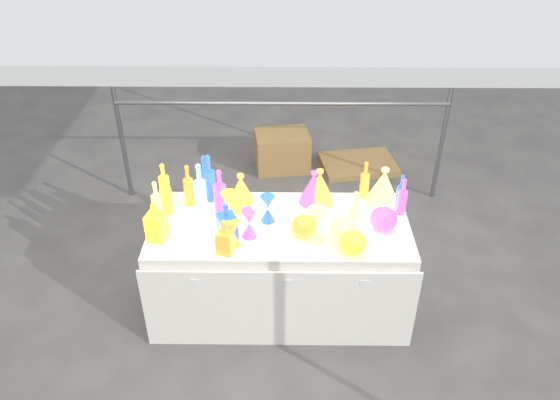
{
  "coord_description": "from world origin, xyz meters",
  "views": [
    {
      "loc": [
        0.03,
        -3.05,
        3.0
      ],
      "look_at": [
        0.0,
        0.0,
        0.95
      ],
      "focal_mm": 35.0,
      "sensor_mm": 36.0,
      "label": 1
    }
  ],
  "objects_px": {
    "cardboard_box_closed": "(282,151)",
    "lampshade_0": "(241,191)",
    "globe_0": "(353,244)",
    "decanter_0": "(156,221)",
    "hourglass_0": "(233,233)",
    "bottle_0": "(164,181)",
    "display_table": "(280,266)"
  },
  "relations": [
    {
      "from": "decanter_0",
      "to": "globe_0",
      "type": "relative_size",
      "value": 1.62
    },
    {
      "from": "bottle_0",
      "to": "globe_0",
      "type": "distance_m",
      "value": 1.46
    },
    {
      "from": "hourglass_0",
      "to": "globe_0",
      "type": "height_order",
      "value": "hourglass_0"
    },
    {
      "from": "cardboard_box_closed",
      "to": "decanter_0",
      "type": "xyz_separation_m",
      "value": [
        -0.81,
        -2.22,
        0.69
      ]
    },
    {
      "from": "globe_0",
      "to": "lampshade_0",
      "type": "height_order",
      "value": "lampshade_0"
    },
    {
      "from": "display_table",
      "to": "cardboard_box_closed",
      "type": "bearing_deg",
      "value": 89.93
    },
    {
      "from": "cardboard_box_closed",
      "to": "globe_0",
      "type": "relative_size",
      "value": 3.18
    },
    {
      "from": "display_table",
      "to": "lampshade_0",
      "type": "distance_m",
      "value": 0.62
    },
    {
      "from": "hourglass_0",
      "to": "globe_0",
      "type": "bearing_deg",
      "value": -5.15
    },
    {
      "from": "hourglass_0",
      "to": "display_table",
      "type": "bearing_deg",
      "value": 36.76
    },
    {
      "from": "cardboard_box_closed",
      "to": "hourglass_0",
      "type": "bearing_deg",
      "value": -106.08
    },
    {
      "from": "cardboard_box_closed",
      "to": "lampshade_0",
      "type": "relative_size",
      "value": 2.05
    },
    {
      "from": "cardboard_box_closed",
      "to": "decanter_0",
      "type": "distance_m",
      "value": 2.46
    },
    {
      "from": "cardboard_box_closed",
      "to": "bottle_0",
      "type": "bearing_deg",
      "value": -124.72
    },
    {
      "from": "globe_0",
      "to": "lampshade_0",
      "type": "distance_m",
      "value": 0.91
    },
    {
      "from": "display_table",
      "to": "globe_0",
      "type": "xyz_separation_m",
      "value": [
        0.47,
        -0.3,
        0.45
      ]
    },
    {
      "from": "display_table",
      "to": "hourglass_0",
      "type": "distance_m",
      "value": 0.6
    },
    {
      "from": "bottle_0",
      "to": "hourglass_0",
      "type": "bearing_deg",
      "value": -45.14
    },
    {
      "from": "bottle_0",
      "to": "decanter_0",
      "type": "relative_size",
      "value": 1.03
    },
    {
      "from": "cardboard_box_closed",
      "to": "lampshade_0",
      "type": "distance_m",
      "value": 1.98
    },
    {
      "from": "display_table",
      "to": "hourglass_0",
      "type": "bearing_deg",
      "value": -143.24
    },
    {
      "from": "cardboard_box_closed",
      "to": "decanter_0",
      "type": "relative_size",
      "value": 1.96
    },
    {
      "from": "bottle_0",
      "to": "decanter_0",
      "type": "distance_m",
      "value": 0.49
    },
    {
      "from": "cardboard_box_closed",
      "to": "bottle_0",
      "type": "height_order",
      "value": "bottle_0"
    },
    {
      "from": "hourglass_0",
      "to": "lampshade_0",
      "type": "height_order",
      "value": "lampshade_0"
    },
    {
      "from": "cardboard_box_closed",
      "to": "decanter_0",
      "type": "height_order",
      "value": "decanter_0"
    },
    {
      "from": "cardboard_box_closed",
      "to": "display_table",
      "type": "bearing_deg",
      "value": -98.52
    },
    {
      "from": "display_table",
      "to": "decanter_0",
      "type": "height_order",
      "value": "decanter_0"
    },
    {
      "from": "cardboard_box_closed",
      "to": "hourglass_0",
      "type": "xyz_separation_m",
      "value": [
        -0.3,
        -2.28,
        0.64
      ]
    },
    {
      "from": "bottle_0",
      "to": "hourglass_0",
      "type": "height_order",
      "value": "bottle_0"
    },
    {
      "from": "globe_0",
      "to": "decanter_0",
      "type": "bearing_deg",
      "value": 174.1
    },
    {
      "from": "display_table",
      "to": "cardboard_box_closed",
      "type": "height_order",
      "value": "display_table"
    }
  ]
}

